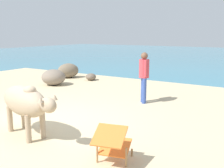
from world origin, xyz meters
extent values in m
cube|color=#CCB78E|center=(0.00, 0.00, 0.02)|extent=(18.00, 14.00, 0.04)
cube|color=teal|center=(0.00, 22.00, 0.00)|extent=(60.00, 36.00, 0.03)
cylinder|color=tan|center=(0.61, -0.73, 0.33)|extent=(0.12, 0.12, 0.59)
cylinder|color=tan|center=(0.53, -1.05, 0.33)|extent=(0.12, 0.12, 0.59)
cylinder|color=tan|center=(-0.24, -0.50, 0.33)|extent=(0.12, 0.12, 0.59)
cylinder|color=tan|center=(-0.33, -0.82, 0.33)|extent=(0.12, 0.12, 0.59)
ellipsoid|color=tan|center=(0.14, -0.77, 0.81)|extent=(1.71, 0.98, 0.64)
ellipsoid|color=tan|center=(1.11, -1.02, 0.91)|extent=(0.48, 0.36, 0.30)
cone|color=tan|center=(1.15, -0.88, 1.04)|extent=(0.13, 0.13, 0.11)
cone|color=tan|center=(1.07, -1.17, 1.04)|extent=(0.13, 0.13, 0.11)
ellipsoid|color=tan|center=(0.42, -0.85, 1.08)|extent=(0.35, 0.32, 0.21)
cylinder|color=#A37A4C|center=(2.12, -0.61, 0.11)|extent=(0.04, 0.04, 0.14)
cylinder|color=#A37A4C|center=(2.62, -0.48, 0.11)|extent=(0.04, 0.04, 0.14)
cylinder|color=#A37A4C|center=(2.22, -1.01, 0.21)|extent=(0.04, 0.04, 0.34)
cylinder|color=#A37A4C|center=(2.72, -0.89, 0.21)|extent=(0.04, 0.04, 0.34)
cube|color=orange|center=(2.42, -0.75, 0.28)|extent=(0.61, 0.55, 0.21)
cube|color=orange|center=(2.50, -1.05, 0.61)|extent=(0.62, 0.58, 0.23)
cylinder|color=#334C99|center=(1.24, 3.01, 0.45)|extent=(0.14, 0.14, 0.82)
cylinder|color=#334C99|center=(1.13, 3.16, 0.45)|extent=(0.14, 0.14, 0.82)
cylinder|color=#CC3D47|center=(1.18, 3.09, 1.15)|extent=(0.32, 0.32, 0.58)
cylinder|color=#CC3D47|center=(1.31, 2.92, 1.18)|extent=(0.09, 0.09, 0.52)
cylinder|color=#CC3D47|center=(1.06, 3.25, 1.18)|extent=(0.09, 0.09, 0.52)
sphere|color=brown|center=(1.18, 3.09, 1.55)|extent=(0.22, 0.22, 0.22)
ellipsoid|color=#756651|center=(-4.10, 5.52, 0.40)|extent=(1.20, 1.30, 0.72)
ellipsoid|color=gray|center=(-3.38, 3.75, 0.38)|extent=(1.05, 0.98, 0.68)
ellipsoid|color=#6B5B4C|center=(-2.72, 5.55, 0.20)|extent=(0.73, 0.77, 0.32)
camera|label=1|loc=(4.67, -4.50, 2.25)|focal=42.42mm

